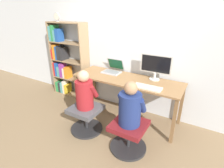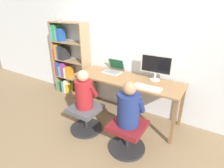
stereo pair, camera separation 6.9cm
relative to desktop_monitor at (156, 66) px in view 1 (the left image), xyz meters
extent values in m
plane|color=#846B4C|center=(-0.43, -0.51, -1.01)|extent=(14.00, 14.00, 0.00)
cube|color=silver|center=(-0.43, 0.19, 0.29)|extent=(10.00, 0.05, 2.60)
cube|color=olive|center=(-0.43, -0.20, -0.26)|extent=(1.91, 0.64, 0.03)
cube|color=brown|center=(-1.34, -0.47, -0.64)|extent=(0.05, 0.05, 0.74)
cube|color=brown|center=(0.49, -0.47, -0.64)|extent=(0.05, 0.05, 0.74)
cube|color=brown|center=(-1.34, 0.08, -0.64)|extent=(0.05, 0.05, 0.74)
cube|color=brown|center=(0.49, 0.08, -0.64)|extent=(0.05, 0.05, 0.74)
cylinder|color=beige|center=(0.00, 0.00, -0.23)|extent=(0.18, 0.18, 0.01)
cylinder|color=beige|center=(0.00, 0.00, -0.17)|extent=(0.04, 0.04, 0.11)
cube|color=beige|center=(0.00, 0.00, 0.04)|extent=(0.53, 0.02, 0.31)
cube|color=black|center=(0.00, -0.01, 0.04)|extent=(0.48, 0.01, 0.27)
cube|color=#B7B7BC|center=(-0.81, -0.08, -0.23)|extent=(0.34, 0.24, 0.02)
cube|color=gray|center=(-0.81, -0.08, -0.22)|extent=(0.30, 0.19, 0.00)
cube|color=#B7B7BC|center=(-0.81, 0.09, -0.11)|extent=(0.34, 0.10, 0.23)
cube|color=#144C2D|center=(-0.81, 0.08, -0.11)|extent=(0.30, 0.08, 0.19)
cube|color=silver|center=(0.02, -0.39, -0.23)|extent=(0.43, 0.17, 0.02)
cube|color=#BAB8AD|center=(0.02, -0.39, -0.22)|extent=(0.40, 0.14, 0.00)
ellipsoid|color=black|center=(-0.26, -0.41, -0.22)|extent=(0.07, 0.10, 0.03)
cylinder|color=#262628|center=(-0.02, -0.92, -0.99)|extent=(0.53, 0.53, 0.04)
cylinder|color=#262628|center=(-0.02, -0.92, -0.81)|extent=(0.05, 0.05, 0.33)
cube|color=maroon|center=(-0.02, -0.92, -0.61)|extent=(0.47, 0.46, 0.07)
cylinder|color=#262628|center=(-0.81, -0.88, -0.99)|extent=(0.53, 0.53, 0.04)
cylinder|color=#262628|center=(-0.81, -0.88, -0.81)|extent=(0.05, 0.05, 0.33)
cube|color=#4C4C51|center=(-0.81, -0.88, -0.61)|extent=(0.47, 0.46, 0.07)
cylinder|color=navy|center=(-0.02, -0.92, -0.35)|extent=(0.30, 0.30, 0.45)
sphere|color=#A87A56|center=(-0.02, -0.92, -0.05)|extent=(0.18, 0.18, 0.18)
cylinder|color=navy|center=(-0.17, -0.85, -0.29)|extent=(0.08, 0.20, 0.26)
cylinder|color=navy|center=(0.12, -0.85, -0.29)|extent=(0.08, 0.20, 0.26)
cylinder|color=maroon|center=(-0.81, -0.88, -0.35)|extent=(0.27, 0.27, 0.45)
sphere|color=tan|center=(-0.81, -0.88, -0.05)|extent=(0.18, 0.18, 0.18)
cylinder|color=maroon|center=(-0.94, -0.82, -0.29)|extent=(0.08, 0.19, 0.25)
cylinder|color=maroon|center=(-0.68, -0.82, -0.29)|extent=(0.08, 0.19, 0.25)
cube|color=#997A56|center=(-2.38, 0.01, -0.19)|extent=(0.02, 0.28, 1.64)
cube|color=#997A56|center=(-1.50, 0.01, -0.19)|extent=(0.02, 0.28, 1.64)
cube|color=#997A56|center=(-1.94, 0.01, -1.00)|extent=(0.85, 0.27, 0.02)
cube|color=#997A56|center=(-1.94, 0.01, -0.60)|extent=(0.85, 0.27, 0.02)
cube|color=#997A56|center=(-1.94, 0.01, -0.19)|extent=(0.85, 0.27, 0.02)
cube|color=#997A56|center=(-1.94, 0.01, 0.21)|extent=(0.85, 0.27, 0.02)
cube|color=#997A56|center=(-1.94, 0.01, 0.62)|extent=(0.85, 0.27, 0.02)
cube|color=#2D8C47|center=(-2.31, -0.04, -0.87)|extent=(0.08, 0.18, 0.24)
cube|color=#262628|center=(-2.24, -0.04, -0.87)|extent=(0.06, 0.18, 0.24)
cube|color=teal|center=(-2.17, -0.03, -0.86)|extent=(0.06, 0.20, 0.26)
cube|color=silver|center=(-2.11, -0.04, -0.83)|extent=(0.05, 0.17, 0.31)
cube|color=gold|center=(-2.05, -0.02, -0.88)|extent=(0.04, 0.22, 0.22)
cube|color=red|center=(-2.34, -0.02, -0.42)|extent=(0.04, 0.21, 0.32)
cube|color=#1E4C9E|center=(-2.28, -0.03, -0.42)|extent=(0.05, 0.20, 0.32)
cube|color=teal|center=(-2.21, -0.01, -0.46)|extent=(0.07, 0.24, 0.24)
cube|color=#8C338C|center=(-2.13, -0.04, -0.42)|extent=(0.09, 0.17, 0.32)
cube|color=silver|center=(-2.05, -0.04, -0.47)|extent=(0.05, 0.18, 0.22)
cube|color=orange|center=(-1.98, -0.04, -0.45)|extent=(0.08, 0.18, 0.26)
cube|color=red|center=(-2.33, -0.02, -0.07)|extent=(0.04, 0.22, 0.22)
cube|color=orange|center=(-2.28, -0.05, -0.02)|extent=(0.07, 0.16, 0.32)
cube|color=#1E4C9E|center=(-2.21, -0.02, -0.03)|extent=(0.04, 0.20, 0.29)
cube|color=#262628|center=(-2.15, -0.04, -0.03)|extent=(0.08, 0.18, 0.29)
cube|color=#262628|center=(-2.07, -0.01, -0.05)|extent=(0.05, 0.24, 0.26)
cube|color=teal|center=(-2.32, -0.02, 0.38)|extent=(0.06, 0.21, 0.31)
cube|color=#2D8C47|center=(-2.26, -0.02, 0.39)|extent=(0.05, 0.21, 0.34)
cube|color=teal|center=(-2.20, -0.01, 0.34)|extent=(0.05, 0.22, 0.24)
cube|color=#1E4C9E|center=(-2.12, -0.04, 0.36)|extent=(0.09, 0.18, 0.27)
cube|color=#B2B2B7|center=(-2.09, -0.07, 0.64)|extent=(0.06, 0.03, 0.02)
cylinder|color=#B2B2B7|center=(-2.09, -0.07, 0.73)|extent=(0.16, 0.02, 0.16)
cylinder|color=silver|center=(-2.09, -0.08, 0.73)|extent=(0.14, 0.00, 0.14)
camera|label=1|loc=(0.79, -2.75, 0.86)|focal=28.00mm
camera|label=2|loc=(0.84, -2.71, 0.86)|focal=28.00mm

